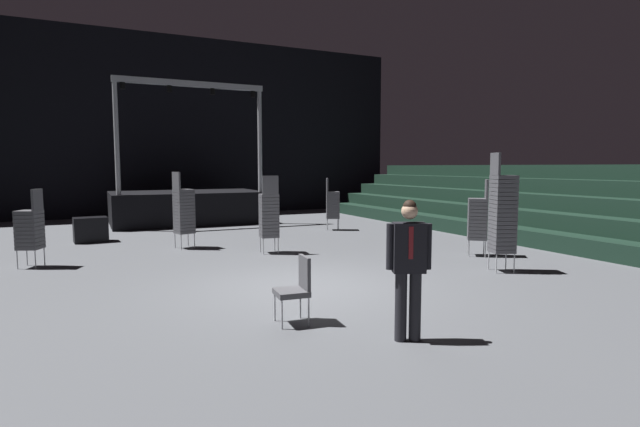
{
  "coord_description": "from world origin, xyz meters",
  "views": [
    {
      "loc": [
        -3.54,
        -8.14,
        2.19
      ],
      "look_at": [
        0.02,
        -0.64,
        1.4
      ],
      "focal_mm": 27.75,
      "sensor_mm": 36.0,
      "label": 1
    }
  ],
  "objects_px": {
    "chair_stack_rear_left": "(478,218)",
    "equipment_road_case": "(91,230)",
    "chair_stack_mid_right": "(503,213)",
    "chair_stack_mid_centre": "(333,204)",
    "chair_stack_front_left": "(30,228)",
    "chair_stack_front_right": "(269,214)",
    "loose_chair_near_man": "(296,286)",
    "stage_riser": "(187,205)",
    "man_with_tie": "(409,261)",
    "chair_stack_mid_left": "(184,210)"
  },
  "relations": [
    {
      "from": "chair_stack_rear_left",
      "to": "equipment_road_case",
      "type": "height_order",
      "value": "chair_stack_rear_left"
    },
    {
      "from": "chair_stack_mid_right",
      "to": "chair_stack_rear_left",
      "type": "distance_m",
      "value": 1.84
    },
    {
      "from": "chair_stack_mid_centre",
      "to": "chair_stack_front_left",
      "type": "bearing_deg",
      "value": -48.69
    },
    {
      "from": "chair_stack_front_right",
      "to": "loose_chair_near_man",
      "type": "height_order",
      "value": "chair_stack_front_right"
    },
    {
      "from": "stage_riser",
      "to": "chair_stack_mid_centre",
      "type": "xyz_separation_m",
      "value": [
        4.14,
        -4.42,
        0.22
      ]
    },
    {
      "from": "stage_riser",
      "to": "man_with_tie",
      "type": "distance_m",
      "value": 14.6
    },
    {
      "from": "loose_chair_near_man",
      "to": "chair_stack_front_right",
      "type": "bearing_deg",
      "value": -10.35
    },
    {
      "from": "chair_stack_rear_left",
      "to": "loose_chair_near_man",
      "type": "bearing_deg",
      "value": 154.4
    },
    {
      "from": "chair_stack_rear_left",
      "to": "loose_chair_near_man",
      "type": "relative_size",
      "value": 1.99
    },
    {
      "from": "chair_stack_mid_right",
      "to": "chair_stack_front_left",
      "type": "bearing_deg",
      "value": -96.83
    },
    {
      "from": "stage_riser",
      "to": "equipment_road_case",
      "type": "relative_size",
      "value": 6.18
    },
    {
      "from": "chair_stack_mid_right",
      "to": "chair_stack_mid_centre",
      "type": "xyz_separation_m",
      "value": [
        -0.12,
        7.58,
        -0.34
      ]
    },
    {
      "from": "chair_stack_mid_centre",
      "to": "loose_chair_near_man",
      "type": "distance_m",
      "value": 10.27
    },
    {
      "from": "chair_stack_front_right",
      "to": "chair_stack_mid_centre",
      "type": "xyz_separation_m",
      "value": [
        3.52,
        3.39,
        -0.08
      ]
    },
    {
      "from": "chair_stack_front_right",
      "to": "chair_stack_rear_left",
      "type": "xyz_separation_m",
      "value": [
        4.48,
        -2.58,
        -0.04
      ]
    },
    {
      "from": "chair_stack_front_left",
      "to": "chair_stack_mid_centre",
      "type": "relative_size",
      "value": 0.95
    },
    {
      "from": "chair_stack_front_left",
      "to": "chair_stack_rear_left",
      "type": "height_order",
      "value": "chair_stack_rear_left"
    },
    {
      "from": "chair_stack_rear_left",
      "to": "loose_chair_near_man",
      "type": "height_order",
      "value": "chair_stack_rear_left"
    },
    {
      "from": "equipment_road_case",
      "to": "chair_stack_front_left",
      "type": "bearing_deg",
      "value": -109.4
    },
    {
      "from": "man_with_tie",
      "to": "chair_stack_mid_right",
      "type": "bearing_deg",
      "value": -124.52
    },
    {
      "from": "chair_stack_front_left",
      "to": "chair_stack_mid_centre",
      "type": "xyz_separation_m",
      "value": [
        8.81,
        2.88,
        0.04
      ]
    },
    {
      "from": "chair_stack_mid_left",
      "to": "stage_riser",
      "type": "bearing_deg",
      "value": 153.54
    },
    {
      "from": "chair_stack_front_right",
      "to": "chair_stack_mid_right",
      "type": "relative_size",
      "value": 0.79
    },
    {
      "from": "stage_riser",
      "to": "man_with_tie",
      "type": "height_order",
      "value": "stage_riser"
    },
    {
      "from": "chair_stack_front_left",
      "to": "chair_stack_mid_right",
      "type": "bearing_deg",
      "value": -94.73
    },
    {
      "from": "chair_stack_mid_right",
      "to": "loose_chair_near_man",
      "type": "distance_m",
      "value": 5.42
    },
    {
      "from": "chair_stack_front_left",
      "to": "chair_stack_rear_left",
      "type": "relative_size",
      "value": 0.91
    },
    {
      "from": "chair_stack_mid_left",
      "to": "chair_stack_rear_left",
      "type": "xyz_separation_m",
      "value": [
        6.3,
        -4.27,
        -0.08
      ]
    },
    {
      "from": "man_with_tie",
      "to": "chair_stack_front_right",
      "type": "xyz_separation_m",
      "value": [
        0.57,
        6.79,
        -0.03
      ]
    },
    {
      "from": "chair_stack_front_left",
      "to": "stage_riser",
      "type": "bearing_deg",
      "value": -9.56
    },
    {
      "from": "stage_riser",
      "to": "chair_stack_rear_left",
      "type": "xyz_separation_m",
      "value": [
        5.11,
        -10.39,
        0.27
      ]
    },
    {
      "from": "man_with_tie",
      "to": "equipment_road_case",
      "type": "xyz_separation_m",
      "value": [
        -3.52,
        10.73,
        -0.65
      ]
    },
    {
      "from": "man_with_tie",
      "to": "equipment_road_case",
      "type": "relative_size",
      "value": 1.98
    },
    {
      "from": "chair_stack_front_left",
      "to": "equipment_road_case",
      "type": "height_order",
      "value": "chair_stack_front_left"
    },
    {
      "from": "man_with_tie",
      "to": "chair_stack_mid_centre",
      "type": "distance_m",
      "value": 10.97
    },
    {
      "from": "chair_stack_front_right",
      "to": "chair_stack_rear_left",
      "type": "distance_m",
      "value": 5.17
    },
    {
      "from": "chair_stack_front_right",
      "to": "chair_stack_mid_centre",
      "type": "relative_size",
      "value": 1.09
    },
    {
      "from": "chair_stack_mid_right",
      "to": "chair_stack_front_right",
      "type": "bearing_deg",
      "value": -118.07
    },
    {
      "from": "chair_stack_front_left",
      "to": "chair_stack_front_right",
      "type": "height_order",
      "value": "chair_stack_front_right"
    },
    {
      "from": "chair_stack_mid_right",
      "to": "loose_chair_near_man",
      "type": "bearing_deg",
      "value": -54.62
    },
    {
      "from": "chair_stack_mid_right",
      "to": "chair_stack_mid_centre",
      "type": "distance_m",
      "value": 7.59
    },
    {
      "from": "man_with_tie",
      "to": "chair_stack_front_right",
      "type": "height_order",
      "value": "chair_stack_front_right"
    },
    {
      "from": "man_with_tie",
      "to": "chair_stack_rear_left",
      "type": "xyz_separation_m",
      "value": [
        5.05,
        4.2,
        -0.07
      ]
    },
    {
      "from": "chair_stack_front_left",
      "to": "chair_stack_front_right",
      "type": "distance_m",
      "value": 5.32
    },
    {
      "from": "man_with_tie",
      "to": "chair_stack_front_right",
      "type": "bearing_deg",
      "value": -70.98
    },
    {
      "from": "chair_stack_front_right",
      "to": "chair_stack_mid_centre",
      "type": "distance_m",
      "value": 4.89
    },
    {
      "from": "chair_stack_front_left",
      "to": "loose_chair_near_man",
      "type": "xyz_separation_m",
      "value": [
        3.73,
        -6.04,
        -0.33
      ]
    },
    {
      "from": "chair_stack_rear_left",
      "to": "chair_stack_mid_right",
      "type": "bearing_deg",
      "value": -169.2
    },
    {
      "from": "chair_stack_front_right",
      "to": "chair_stack_rear_left",
      "type": "bearing_deg",
      "value": -23.07
    },
    {
      "from": "chair_stack_mid_centre",
      "to": "stage_riser",
      "type": "bearing_deg",
      "value": -113.61
    }
  ]
}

